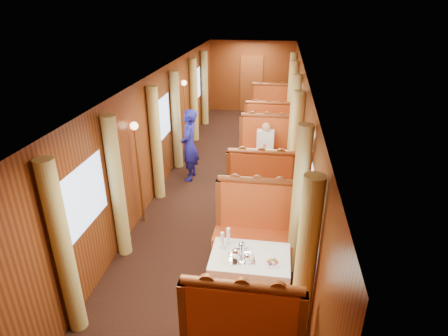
% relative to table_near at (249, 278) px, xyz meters
% --- Properties ---
extents(floor, '(3.00, 12.00, 0.01)m').
position_rel_table_near_xyz_m(floor, '(-0.75, 3.50, -0.38)').
color(floor, black).
rests_on(floor, ground).
extents(ceiling, '(3.00, 12.00, 0.01)m').
position_rel_table_near_xyz_m(ceiling, '(-0.75, 3.50, 2.12)').
color(ceiling, silver).
rests_on(ceiling, wall_left).
extents(wall_far, '(3.00, 0.01, 2.50)m').
position_rel_table_near_xyz_m(wall_far, '(-0.75, 9.50, 0.88)').
color(wall_far, brown).
rests_on(wall_far, floor).
extents(wall_left, '(0.01, 12.00, 2.50)m').
position_rel_table_near_xyz_m(wall_left, '(-2.25, 3.50, 0.88)').
color(wall_left, brown).
rests_on(wall_left, floor).
extents(wall_right, '(0.01, 12.00, 2.50)m').
position_rel_table_near_xyz_m(wall_right, '(0.75, 3.50, 0.88)').
color(wall_right, brown).
rests_on(wall_right, floor).
extents(doorway_far, '(0.80, 0.04, 2.00)m').
position_rel_table_near_xyz_m(doorway_far, '(-0.75, 9.47, 0.62)').
color(doorway_far, brown).
rests_on(doorway_far, floor).
extents(table_near, '(1.05, 0.72, 0.75)m').
position_rel_table_near_xyz_m(table_near, '(0.00, 0.00, 0.00)').
color(table_near, white).
rests_on(table_near, floor).
extents(banquette_near_fwd, '(1.30, 0.55, 1.34)m').
position_rel_table_near_xyz_m(banquette_near_fwd, '(0.00, -1.01, 0.05)').
color(banquette_near_fwd, '#AF2813').
rests_on(banquette_near_fwd, floor).
extents(banquette_near_aft, '(1.30, 0.55, 1.34)m').
position_rel_table_near_xyz_m(banquette_near_aft, '(0.00, 1.01, 0.05)').
color(banquette_near_aft, '#AF2813').
rests_on(banquette_near_aft, floor).
extents(table_mid, '(1.05, 0.72, 0.75)m').
position_rel_table_near_xyz_m(table_mid, '(0.00, 3.50, 0.00)').
color(table_mid, white).
rests_on(table_mid, floor).
extents(banquette_mid_fwd, '(1.30, 0.55, 1.34)m').
position_rel_table_near_xyz_m(banquette_mid_fwd, '(0.00, 2.49, 0.05)').
color(banquette_mid_fwd, '#AF2813').
rests_on(banquette_mid_fwd, floor).
extents(banquette_mid_aft, '(1.30, 0.55, 1.34)m').
position_rel_table_near_xyz_m(banquette_mid_aft, '(0.00, 4.51, 0.05)').
color(banquette_mid_aft, '#AF2813').
rests_on(banquette_mid_aft, floor).
extents(table_far, '(1.05, 0.72, 0.75)m').
position_rel_table_near_xyz_m(table_far, '(0.00, 7.00, 0.00)').
color(table_far, white).
rests_on(table_far, floor).
extents(banquette_far_fwd, '(1.30, 0.55, 1.34)m').
position_rel_table_near_xyz_m(banquette_far_fwd, '(0.00, 5.99, 0.05)').
color(banquette_far_fwd, '#AF2813').
rests_on(banquette_far_fwd, floor).
extents(banquette_far_aft, '(1.30, 0.55, 1.34)m').
position_rel_table_near_xyz_m(banquette_far_aft, '(0.00, 8.01, 0.05)').
color(banquette_far_aft, '#AF2813').
rests_on(banquette_far_aft, floor).
extents(tea_tray, '(0.39, 0.33, 0.01)m').
position_rel_table_near_xyz_m(tea_tray, '(-0.11, -0.08, 0.38)').
color(tea_tray, silver).
rests_on(tea_tray, table_near).
extents(teapot_left, '(0.20, 0.16, 0.14)m').
position_rel_table_near_xyz_m(teapot_left, '(-0.18, -0.12, 0.45)').
color(teapot_left, silver).
rests_on(teapot_left, tea_tray).
extents(teapot_right, '(0.18, 0.16, 0.12)m').
position_rel_table_near_xyz_m(teapot_right, '(-0.03, -0.16, 0.43)').
color(teapot_right, silver).
rests_on(teapot_right, tea_tray).
extents(teapot_back, '(0.17, 0.13, 0.13)m').
position_rel_table_near_xyz_m(teapot_back, '(-0.13, 0.06, 0.44)').
color(teapot_back, silver).
rests_on(teapot_back, tea_tray).
extents(fruit_plate, '(0.21, 0.21, 0.05)m').
position_rel_table_near_xyz_m(fruit_plate, '(0.29, -0.12, 0.39)').
color(fruit_plate, white).
rests_on(fruit_plate, table_near).
extents(cup_inboard, '(0.08, 0.08, 0.26)m').
position_rel_table_near_xyz_m(cup_inboard, '(-0.39, 0.10, 0.48)').
color(cup_inboard, white).
rests_on(cup_inboard, table_near).
extents(cup_outboard, '(0.08, 0.08, 0.26)m').
position_rel_table_near_xyz_m(cup_outboard, '(-0.32, 0.21, 0.48)').
color(cup_outboard, white).
rests_on(cup_outboard, table_near).
extents(rose_vase_mid, '(0.06, 0.06, 0.36)m').
position_rel_table_near_xyz_m(rose_vase_mid, '(0.01, 3.50, 0.55)').
color(rose_vase_mid, silver).
rests_on(rose_vase_mid, table_mid).
extents(rose_vase_far, '(0.06, 0.06, 0.36)m').
position_rel_table_near_xyz_m(rose_vase_far, '(0.03, 7.02, 0.55)').
color(rose_vase_far, silver).
rests_on(rose_vase_far, table_far).
extents(window_left_near, '(0.01, 1.20, 0.90)m').
position_rel_table_near_xyz_m(window_left_near, '(-2.24, 0.00, 1.07)').
color(window_left_near, '#92ADD2').
rests_on(window_left_near, wall_left).
extents(curtain_left_near_a, '(0.22, 0.22, 2.35)m').
position_rel_table_near_xyz_m(curtain_left_near_a, '(-2.13, -0.78, 0.80)').
color(curtain_left_near_a, tan).
rests_on(curtain_left_near_a, floor).
extents(curtain_left_near_b, '(0.22, 0.22, 2.35)m').
position_rel_table_near_xyz_m(curtain_left_near_b, '(-2.13, 0.78, 0.80)').
color(curtain_left_near_b, tan).
rests_on(curtain_left_near_b, floor).
extents(window_right_near, '(0.01, 1.20, 0.90)m').
position_rel_table_near_xyz_m(window_right_near, '(0.74, 0.00, 1.07)').
color(window_right_near, '#92ADD2').
rests_on(window_right_near, wall_right).
extents(curtain_right_near_a, '(0.22, 0.22, 2.35)m').
position_rel_table_near_xyz_m(curtain_right_near_a, '(0.63, -0.78, 0.80)').
color(curtain_right_near_a, tan).
rests_on(curtain_right_near_a, floor).
extents(curtain_right_near_b, '(0.22, 0.22, 2.35)m').
position_rel_table_near_xyz_m(curtain_right_near_b, '(0.63, 0.78, 0.80)').
color(curtain_right_near_b, tan).
rests_on(curtain_right_near_b, floor).
extents(window_left_mid, '(0.01, 1.20, 0.90)m').
position_rel_table_near_xyz_m(window_left_mid, '(-2.24, 3.50, 1.07)').
color(window_left_mid, '#92ADD2').
rests_on(window_left_mid, wall_left).
extents(curtain_left_mid_a, '(0.22, 0.22, 2.35)m').
position_rel_table_near_xyz_m(curtain_left_mid_a, '(-2.13, 2.72, 0.80)').
color(curtain_left_mid_a, tan).
rests_on(curtain_left_mid_a, floor).
extents(curtain_left_mid_b, '(0.22, 0.22, 2.35)m').
position_rel_table_near_xyz_m(curtain_left_mid_b, '(-2.13, 4.28, 0.80)').
color(curtain_left_mid_b, tan).
rests_on(curtain_left_mid_b, floor).
extents(window_right_mid, '(0.01, 1.20, 0.90)m').
position_rel_table_near_xyz_m(window_right_mid, '(0.74, 3.50, 1.07)').
color(window_right_mid, '#92ADD2').
rests_on(window_right_mid, wall_right).
extents(curtain_right_mid_a, '(0.22, 0.22, 2.35)m').
position_rel_table_near_xyz_m(curtain_right_mid_a, '(0.63, 2.72, 0.80)').
color(curtain_right_mid_a, tan).
rests_on(curtain_right_mid_a, floor).
extents(curtain_right_mid_b, '(0.22, 0.22, 2.35)m').
position_rel_table_near_xyz_m(curtain_right_mid_b, '(0.63, 4.28, 0.80)').
color(curtain_right_mid_b, tan).
rests_on(curtain_right_mid_b, floor).
extents(window_left_far, '(0.01, 1.20, 0.90)m').
position_rel_table_near_xyz_m(window_left_far, '(-2.24, 7.00, 1.07)').
color(window_left_far, '#92ADD2').
rests_on(window_left_far, wall_left).
extents(curtain_left_far_a, '(0.22, 0.22, 2.35)m').
position_rel_table_near_xyz_m(curtain_left_far_a, '(-2.13, 6.22, 0.80)').
color(curtain_left_far_a, tan).
rests_on(curtain_left_far_a, floor).
extents(curtain_left_far_b, '(0.22, 0.22, 2.35)m').
position_rel_table_near_xyz_m(curtain_left_far_b, '(-2.13, 7.78, 0.80)').
color(curtain_left_far_b, tan).
rests_on(curtain_left_far_b, floor).
extents(window_right_far, '(0.01, 1.20, 0.90)m').
position_rel_table_near_xyz_m(window_right_far, '(0.74, 7.00, 1.07)').
color(window_right_far, '#92ADD2').
rests_on(window_right_far, wall_right).
extents(curtain_right_far_a, '(0.22, 0.22, 2.35)m').
position_rel_table_near_xyz_m(curtain_right_far_a, '(0.63, 6.22, 0.80)').
color(curtain_right_far_a, tan).
rests_on(curtain_right_far_a, floor).
extents(curtain_right_far_b, '(0.22, 0.22, 2.35)m').
position_rel_table_near_xyz_m(curtain_right_far_b, '(0.63, 7.78, 0.80)').
color(curtain_right_far_b, tan).
rests_on(curtain_right_far_b, floor).
extents(sconce_left_fore, '(0.14, 0.14, 1.95)m').
position_rel_table_near_xyz_m(sconce_left_fore, '(-2.15, 1.75, 1.01)').
color(sconce_left_fore, '#BF8C3F').
rests_on(sconce_left_fore, floor).
extents(sconce_right_fore, '(0.14, 0.14, 1.95)m').
position_rel_table_near_xyz_m(sconce_right_fore, '(0.65, 1.75, 1.01)').
color(sconce_right_fore, '#BF8C3F').
rests_on(sconce_right_fore, floor).
extents(sconce_left_aft, '(0.14, 0.14, 1.95)m').
position_rel_table_near_xyz_m(sconce_left_aft, '(-2.15, 5.25, 1.01)').
color(sconce_left_aft, '#BF8C3F').
rests_on(sconce_left_aft, floor).
extents(sconce_right_aft, '(0.14, 0.14, 1.95)m').
position_rel_table_near_xyz_m(sconce_right_aft, '(0.65, 5.25, 1.01)').
color(sconce_right_aft, '#BF8C3F').
rests_on(sconce_right_aft, floor).
extents(steward, '(0.42, 0.62, 1.65)m').
position_rel_table_near_xyz_m(steward, '(-1.68, 3.64, 0.45)').
color(steward, navy).
rests_on(steward, floor).
extents(passenger, '(0.40, 0.44, 0.76)m').
position_rel_table_near_xyz_m(passenger, '(-0.00, 4.30, 0.37)').
color(passenger, beige).
rests_on(passenger, banquette_mid_aft).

